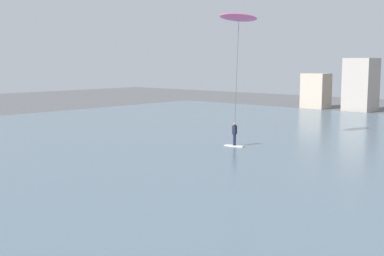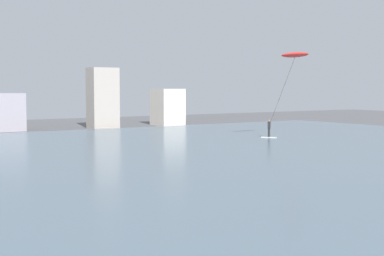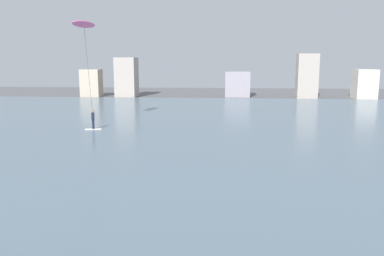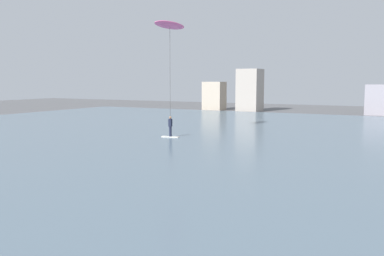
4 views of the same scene
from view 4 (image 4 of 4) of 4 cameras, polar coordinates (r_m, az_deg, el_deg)
name	(u,v)px [view 4 (image 4 of 4)]	position (r m, az deg, el deg)	size (l,w,h in m)	color
water_bay	(323,143)	(30.70, 17.97, -2.01)	(84.00, 52.00, 0.10)	slate
far_shore_buildings	(361,95)	(58.77, 22.77, 4.31)	(46.70, 5.66, 6.93)	#B7A893
kitesurfer_pink	(170,33)	(33.69, -3.14, 13.26)	(2.60, 3.94, 9.30)	silver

